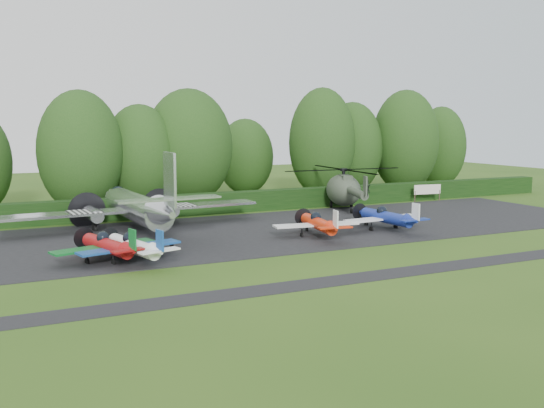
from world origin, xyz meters
name	(u,v)px	position (x,y,z in m)	size (l,w,h in m)	color
ground	(283,260)	(0.00, 0.00, 0.00)	(160.00, 160.00, 0.00)	#2B4F16
apron	(227,234)	(0.00, 10.00, 0.00)	(70.00, 18.00, 0.01)	black
taxiway_verge	(330,282)	(0.00, -6.00, 0.00)	(70.00, 2.00, 0.00)	black
hedgerow	(186,215)	(0.00, 21.00, 0.00)	(90.00, 1.60, 2.00)	black
transport_plane	(138,207)	(-6.09, 14.50, 1.96)	(21.92, 16.81, 7.02)	silver
light_plane_red	(107,245)	(-10.37, 4.25, 1.08)	(6.77, 7.12, 2.60)	maroon
light_plane_white	(133,246)	(-8.92, 3.30, 1.09)	(6.80, 7.15, 2.61)	white
light_plane_orange	(318,223)	(5.89, 5.78, 1.09)	(6.80, 7.15, 2.61)	red
light_plane_blue	(386,217)	(12.39, 5.96, 1.12)	(7.03, 7.39, 2.70)	navy
helicopter	(344,187)	(15.94, 18.20, 2.24)	(12.93, 15.13, 4.16)	#3A4736
sign_board	(427,190)	(27.44, 19.05, 1.30)	(3.41, 0.13, 1.92)	#3F3326
tree_0	(440,147)	(39.62, 31.32, 5.48)	(6.94, 6.94, 10.99)	black
tree_2	(352,148)	(24.18, 29.61, 5.66)	(7.56, 7.56, 11.34)	black
tree_3	(405,141)	(31.14, 28.12, 6.45)	(8.42, 8.42, 12.91)	black
tree_4	(80,152)	(-8.72, 26.73, 5.98)	(8.16, 8.16, 11.98)	black
tree_5	(245,157)	(11.87, 34.59, 4.64)	(6.97, 6.97, 9.29)	black
tree_6	(189,147)	(2.90, 28.94, 6.22)	(9.53, 9.53, 12.46)	black
tree_7	(140,156)	(-2.60, 28.19, 5.35)	(7.56, 7.56, 10.71)	black
tree_11	(322,143)	(18.92, 27.96, 6.44)	(7.81, 7.81, 12.90)	black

